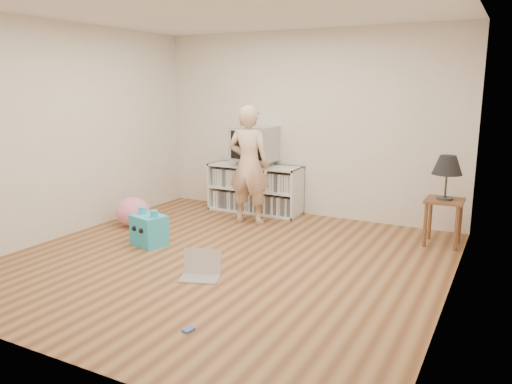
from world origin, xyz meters
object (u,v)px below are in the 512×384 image
at_px(person, 249,165).
at_px(media_unit, 256,188).
at_px(laptop, 201,270).
at_px(plush_pink, 133,212).
at_px(dvd_deck, 255,163).
at_px(side_table, 444,210).
at_px(plush_blue, 149,230).
at_px(crt_tv, 255,143).
at_px(table_lamp, 447,166).

bearing_deg(person, media_unit, -74.84).
height_order(laptop, plush_pink, plush_pink).
xyz_separation_m(dvd_deck, person, (0.22, -0.59, 0.07)).
relative_size(side_table, plush_blue, 1.24).
distance_m(crt_tv, person, 0.66).
distance_m(dvd_deck, crt_tv, 0.29).
bearing_deg(table_lamp, plush_blue, -152.15).
xyz_separation_m(laptop, plush_pink, (-1.83, 1.10, 0.12)).
distance_m(table_lamp, person, 2.49).
distance_m(table_lamp, plush_blue, 3.54).
bearing_deg(media_unit, side_table, -8.15).
bearing_deg(plush_pink, dvd_deck, 53.00).
distance_m(crt_tv, table_lamp, 2.72).
xyz_separation_m(side_table, person, (-2.48, -0.22, 0.39)).
bearing_deg(table_lamp, dvd_deck, 172.18).
relative_size(media_unit, laptop, 3.06).
xyz_separation_m(media_unit, laptop, (0.74, -2.55, -0.28)).
bearing_deg(media_unit, crt_tv, -90.00).
bearing_deg(side_table, plush_pink, -164.17).
height_order(side_table, plush_pink, side_table).
relative_size(crt_tv, side_table, 1.09).
relative_size(person, laptop, 3.50).
bearing_deg(table_lamp, person, -174.93).
distance_m(plush_blue, plush_pink, 0.90).
height_order(media_unit, plush_pink, media_unit).
xyz_separation_m(table_lamp, laptop, (-1.96, -2.17, -0.87)).
distance_m(person, plush_pink, 1.67).
relative_size(side_table, person, 0.34).
bearing_deg(dvd_deck, side_table, -7.82).
xyz_separation_m(crt_tv, side_table, (2.69, -0.37, -0.60)).
height_order(table_lamp, laptop, table_lamp).
bearing_deg(media_unit, plush_blue, -100.35).
distance_m(media_unit, person, 0.79).
xyz_separation_m(crt_tv, plush_blue, (-0.37, -1.98, -0.83)).
height_order(crt_tv, person, person).
height_order(table_lamp, plush_blue, table_lamp).
bearing_deg(laptop, person, 84.27).
bearing_deg(crt_tv, media_unit, 90.00).
bearing_deg(crt_tv, laptop, -73.74).
bearing_deg(dvd_deck, person, -69.70).
xyz_separation_m(dvd_deck, plush_pink, (-1.09, -1.44, -0.54)).
relative_size(dvd_deck, table_lamp, 0.87).
height_order(media_unit, person, person).
bearing_deg(crt_tv, side_table, -7.75).
relative_size(laptop, plush_pink, 1.01).
distance_m(side_table, person, 2.52).
relative_size(dvd_deck, side_table, 0.82).
bearing_deg(plush_blue, media_unit, 94.98).
distance_m(media_unit, laptop, 2.67).
distance_m(media_unit, side_table, 2.72).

